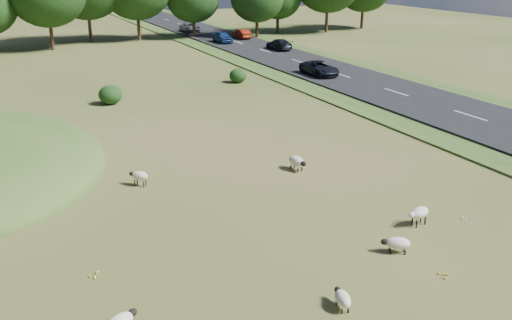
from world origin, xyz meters
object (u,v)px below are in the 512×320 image
(car_3, at_px, (279,44))
(sheep_4, at_px, (397,243))
(sheep_2, at_px, (342,298))
(sheep_3, at_px, (139,176))
(car_1, at_px, (242,34))
(car_6, at_px, (319,68))
(sheep_5, at_px, (297,161))
(car_4, at_px, (190,27))
(car_2, at_px, (222,37))
(sheep_1, at_px, (419,213))

(car_3, bearing_deg, sheep_4, 67.92)
(sheep_2, xyz_separation_m, sheep_3, (-3.18, 12.76, 0.15))
(car_1, relative_size, car_6, 0.83)
(sheep_5, height_order, car_4, car_4)
(car_1, height_order, car_6, car_6)
(sheep_4, relative_size, car_3, 0.26)
(sheep_5, distance_m, car_4, 58.57)
(sheep_3, relative_size, car_6, 0.21)
(car_1, distance_m, car_4, 10.79)
(car_1, xyz_separation_m, car_4, (-3.80, 10.10, 0.01))
(car_3, bearing_deg, car_2, -65.60)
(sheep_4, distance_m, car_6, 33.15)
(sheep_3, bearing_deg, car_1, -72.02)
(sheep_5, distance_m, car_2, 46.39)
(sheep_5, bearing_deg, car_2, 154.13)
(car_4, bearing_deg, sheep_5, -103.48)
(sheep_1, relative_size, car_3, 0.27)
(sheep_5, relative_size, car_4, 0.29)
(sheep_1, bearing_deg, sheep_5, -91.06)
(sheep_1, distance_m, car_3, 46.64)
(sheep_5, bearing_deg, car_4, 157.76)
(car_3, xyz_separation_m, car_6, (-3.80, -15.50, 0.01))
(car_4, bearing_deg, car_1, -69.39)
(sheep_1, height_order, car_2, car_2)
(sheep_2, bearing_deg, car_4, -2.67)
(sheep_4, bearing_deg, sheep_3, -25.64)
(sheep_3, height_order, car_6, car_6)
(sheep_1, height_order, car_6, car_6)
(car_2, bearing_deg, sheep_1, -103.26)
(car_6, bearing_deg, car_2, 90.00)
(sheep_1, height_order, sheep_3, sheep_1)
(sheep_2, bearing_deg, sheep_5, -9.99)
(sheep_5, height_order, car_1, car_1)
(sheep_3, xyz_separation_m, car_4, (21.54, 55.67, 0.37))
(car_1, bearing_deg, car_2, 33.48)
(car_6, bearing_deg, sheep_4, -116.07)
(sheep_2, xyz_separation_m, car_1, (22.17, 58.32, 0.50))
(car_4, height_order, car_6, car_6)
(sheep_5, xyz_separation_m, car_6, (13.65, 20.46, 0.42))
(sheep_3, height_order, sheep_5, sheep_5)
(sheep_4, xyz_separation_m, car_3, (18.36, 45.27, 0.47))
(sheep_4, bearing_deg, sheep_1, -115.60)
(sheep_2, relative_size, car_4, 0.23)
(sheep_3, xyz_separation_m, car_1, (25.34, 45.56, 0.36))
(sheep_4, relative_size, car_1, 0.30)
(sheep_5, relative_size, car_2, 0.32)
(sheep_1, bearing_deg, sheep_4, 22.48)
(sheep_2, height_order, sheep_4, sheep_4)
(sheep_4, xyz_separation_m, sheep_5, (0.91, 9.31, 0.07))
(sheep_3, bearing_deg, sheep_2, 151.05)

